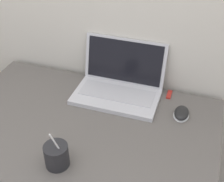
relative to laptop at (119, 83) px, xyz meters
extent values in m
cube|color=#5B5651|center=(-0.08, -0.25, -0.40)|extent=(1.09, 0.69, 0.70)
cube|color=silver|center=(0.00, -0.05, -0.04)|extent=(0.38, 0.21, 0.02)
cube|color=#B7B7BC|center=(0.00, -0.03, -0.03)|extent=(0.33, 0.12, 0.00)
cube|color=silver|center=(0.00, 0.08, 0.07)|extent=(0.38, 0.06, 0.21)
cube|color=black|center=(0.00, 0.08, 0.07)|extent=(0.35, 0.05, 0.19)
cylinder|color=#232326|center=(-0.08, -0.47, -0.01)|extent=(0.09, 0.09, 0.09)
cylinder|color=black|center=(-0.08, -0.47, 0.03)|extent=(0.07, 0.07, 0.01)
cylinder|color=white|center=(-0.07, -0.48, 0.05)|extent=(0.03, 0.04, 0.14)
ellipsoid|color=white|center=(0.30, -0.07, -0.05)|extent=(0.07, 0.10, 0.01)
ellipsoid|color=black|center=(0.30, -0.07, -0.04)|extent=(0.06, 0.09, 0.03)
cube|color=#B2261E|center=(0.22, 0.05, -0.05)|extent=(0.02, 0.06, 0.01)
camera|label=1|loc=(0.33, -1.11, 0.81)|focal=50.00mm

